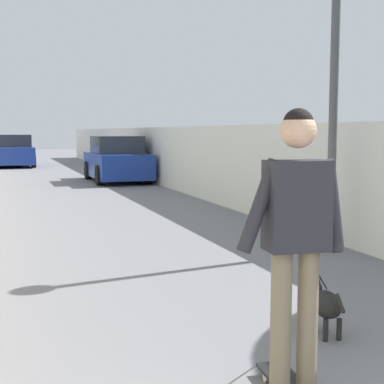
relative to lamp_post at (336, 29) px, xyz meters
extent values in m
plane|color=slate|center=(8.08, 2.12, -3.07)|extent=(80.00, 80.00, 0.00)
cube|color=silver|center=(6.08, -0.55, -2.15)|extent=(48.00, 0.30, 1.83)
cylinder|color=#4C4C51|center=(0.00, 0.00, -0.98)|extent=(0.12, 0.12, 4.18)
cylinder|color=beige|center=(-3.37, 2.69, -3.04)|extent=(0.06, 0.04, 0.06)
cylinder|color=beige|center=(-3.38, 2.55, -3.04)|extent=(0.06, 0.04, 0.06)
cylinder|color=#726651|center=(-3.65, 2.74, -2.54)|extent=(0.14, 0.14, 0.88)
cylinder|color=#726651|center=(-3.66, 2.56, -2.54)|extent=(0.14, 0.14, 0.88)
cube|color=#26262D|center=(-3.66, 2.65, -1.83)|extent=(0.26, 0.40, 0.55)
cylinder|color=#26262D|center=(-3.63, 2.89, -1.82)|extent=(0.12, 0.29, 0.58)
cylinder|color=#26262D|center=(-3.68, 2.41, -1.84)|extent=(0.11, 0.18, 0.59)
sphere|color=tan|center=(-3.66, 2.65, -1.37)|extent=(0.22, 0.22, 0.22)
sphere|color=black|center=(-3.66, 2.65, -1.33)|extent=(0.19, 0.19, 0.19)
ellipsoid|color=black|center=(-2.77, 1.84, -2.80)|extent=(0.38, 0.25, 0.22)
sphere|color=black|center=(-2.53, 1.82, -2.73)|extent=(0.15, 0.15, 0.15)
cone|color=black|center=(-2.53, 1.86, -2.65)|extent=(0.05, 0.05, 0.06)
cone|color=black|center=(-2.53, 1.78, -2.65)|extent=(0.05, 0.05, 0.06)
cylinder|color=black|center=(-2.65, 1.89, -2.98)|extent=(0.04, 0.04, 0.18)
cylinder|color=black|center=(-2.66, 1.77, -2.98)|extent=(0.04, 0.04, 0.18)
cylinder|color=black|center=(-2.88, 1.91, -2.98)|extent=(0.04, 0.04, 0.18)
cylinder|color=black|center=(-2.89, 1.79, -2.98)|extent=(0.04, 0.04, 0.18)
cylinder|color=black|center=(-3.00, 1.86, -2.72)|extent=(0.14, 0.04, 0.13)
cylinder|color=black|center=(-3.21, 2.25, -2.34)|extent=(0.90, 0.82, 0.66)
cube|color=navy|center=(11.95, 0.60, -2.51)|extent=(3.82, 1.70, 0.80)
cube|color=#262B33|center=(11.95, 0.60, -1.83)|extent=(1.98, 1.50, 0.60)
cylinder|color=black|center=(13.13, 1.39, -2.75)|extent=(0.64, 0.22, 0.64)
cylinder|color=black|center=(13.13, -0.19, -2.75)|extent=(0.64, 0.22, 0.64)
cylinder|color=black|center=(10.77, 1.39, -2.75)|extent=(0.64, 0.22, 0.64)
cylinder|color=black|center=(10.77, -0.19, -2.75)|extent=(0.64, 0.22, 0.64)
cube|color=navy|center=(21.72, 3.65, -2.51)|extent=(4.28, 1.70, 0.80)
cube|color=#262B33|center=(21.72, 3.65, -1.83)|extent=(2.22, 1.50, 0.60)
cylinder|color=black|center=(23.04, 2.86, -2.75)|extent=(0.64, 0.22, 0.64)
cylinder|color=black|center=(20.39, 2.86, -2.75)|extent=(0.64, 0.22, 0.64)
camera|label=1|loc=(-6.60, 4.35, -1.38)|focal=51.77mm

